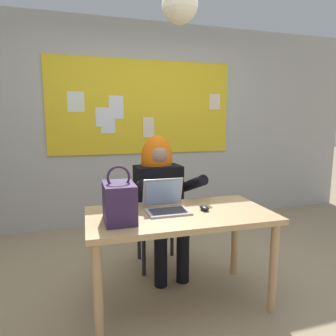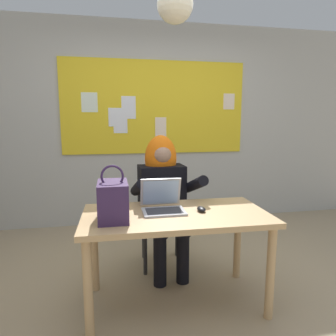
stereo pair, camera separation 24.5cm
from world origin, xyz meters
name	(u,v)px [view 2 (the right image)]	position (x,y,z in m)	size (l,w,h in m)	color
ground_plane	(191,297)	(0.00, 0.00, 0.00)	(24.00, 24.00, 0.00)	tan
wall_back_bulletin	(155,124)	(0.00, 1.91, 1.33)	(6.39, 2.13, 2.63)	#B2B2AD
desk_main	(176,225)	(-0.14, -0.04, 0.62)	(1.36, 0.72, 0.72)	tan
chair_at_desk	(161,212)	(-0.13, 0.67, 0.50)	(0.45, 0.45, 0.90)	#2D3347
person_costumed	(163,192)	(-0.13, 0.54, 0.73)	(0.61, 0.62, 1.25)	black
laptop	(163,204)	(-0.22, 0.04, 0.77)	(0.31, 0.29, 0.23)	#B7B7BC
computer_mouse	(201,209)	(0.06, -0.04, 0.73)	(0.06, 0.10, 0.03)	black
handbag	(113,200)	(-0.59, -0.10, 0.85)	(0.20, 0.30, 0.38)	#38234C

